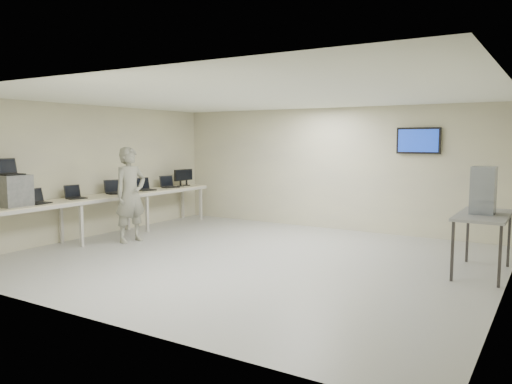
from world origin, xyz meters
The scene contains 14 objects.
room centered at (0.03, 0.06, 1.41)m, with size 8.01×7.01×2.81m.
workbench centered at (-3.59, 0.00, 0.83)m, with size 0.76×6.00×0.90m.
equipment_box centered at (-3.65, -2.06, 1.18)m, with size 0.46×0.53×0.55m, color gray.
laptop_on_box centered at (-3.71, -2.06, 1.53)m, with size 0.31×0.37×0.29m.
laptop_0 centered at (-3.60, -1.61, 0.97)m, with size 0.35×0.39×0.28m.
laptop_1 centered at (-3.66, -0.75, 0.97)m, with size 0.34×0.39×0.27m.
laptop_2 centered at (-3.67, 0.32, 0.98)m, with size 0.42×0.45×0.30m.
laptop_3 centered at (-3.63, 1.19, 0.98)m, with size 0.38×0.43×0.29m.
laptop_4 centered at (-3.62, 2.00, 0.97)m, with size 0.41×0.44×0.29m.
monitor_near centered at (-3.60, 2.43, 1.16)m, with size 0.19×0.43×0.42m.
monitor_far centered at (-3.60, 2.66, 1.15)m, with size 0.19×0.42×0.42m.
soldier centered at (-2.83, -0.05, 0.96)m, with size 0.70×0.46×1.92m, color slate.
side_table centered at (3.60, 1.02, 0.87)m, with size 0.73×1.56×0.94m.
storage_bins centered at (3.58, 1.02, 1.30)m, with size 0.34×0.38×0.73m.
Camera 1 is at (4.57, -7.26, 2.07)m, focal length 35.00 mm.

